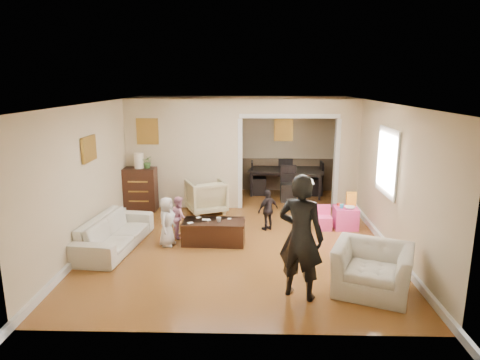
{
  "coord_description": "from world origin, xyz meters",
  "views": [
    {
      "loc": [
        0.22,
        -8.05,
        2.99
      ],
      "look_at": [
        0.0,
        0.2,
        1.05
      ],
      "focal_mm": 31.52,
      "sensor_mm": 36.0,
      "label": 1
    }
  ],
  "objects_px": {
    "child_toddler": "(268,210)",
    "cyan_cup": "(342,206)",
    "coffee_table": "(214,232)",
    "adult_person": "(301,237)",
    "child_kneel_b": "(179,217)",
    "dining_table": "(286,182)",
    "table_lamp": "(139,160)",
    "armchair_back": "(206,196)",
    "coffee_cup": "(219,220)",
    "sofa": "(115,233)",
    "dresser": "(141,189)",
    "armchair_front": "(372,269)",
    "child_kneel_a": "(167,222)",
    "play_table": "(345,218)"
  },
  "relations": [
    {
      "from": "child_toddler",
      "to": "cyan_cup",
      "type": "bearing_deg",
      "value": 145.88
    },
    {
      "from": "coffee_table",
      "to": "child_kneel_a",
      "type": "distance_m",
      "value": 0.9
    },
    {
      "from": "sofa",
      "to": "coffee_cup",
      "type": "height_order",
      "value": "sofa"
    },
    {
      "from": "armchair_back",
      "to": "coffee_cup",
      "type": "relative_size",
      "value": 9.17
    },
    {
      "from": "play_table",
      "to": "child_toddler",
      "type": "xyz_separation_m",
      "value": [
        -1.62,
        -0.14,
        0.2
      ]
    },
    {
      "from": "dresser",
      "to": "coffee_cup",
      "type": "relative_size",
      "value": 11.03
    },
    {
      "from": "armchair_front",
      "to": "cyan_cup",
      "type": "bearing_deg",
      "value": 109.64
    },
    {
      "from": "dresser",
      "to": "coffee_cup",
      "type": "height_order",
      "value": "dresser"
    },
    {
      "from": "child_kneel_a",
      "to": "child_kneel_b",
      "type": "xyz_separation_m",
      "value": [
        0.15,
        0.45,
        -0.05
      ]
    },
    {
      "from": "child_toddler",
      "to": "armchair_back",
      "type": "bearing_deg",
      "value": -77.16
    },
    {
      "from": "sofa",
      "to": "dresser",
      "type": "bearing_deg",
      "value": 9.38
    },
    {
      "from": "child_toddler",
      "to": "adult_person",
      "type": "bearing_deg",
      "value": 59.49
    },
    {
      "from": "armchair_back",
      "to": "child_toddler",
      "type": "height_order",
      "value": "child_toddler"
    },
    {
      "from": "play_table",
      "to": "armchair_back",
      "type": "bearing_deg",
      "value": 161.39
    },
    {
      "from": "coffee_table",
      "to": "adult_person",
      "type": "xyz_separation_m",
      "value": [
        1.39,
        -2.0,
        0.68
      ]
    },
    {
      "from": "dresser",
      "to": "child_kneel_b",
      "type": "distance_m",
      "value": 2.12
    },
    {
      "from": "sofa",
      "to": "armchair_front",
      "type": "xyz_separation_m",
      "value": [
        4.25,
        -1.54,
        0.06
      ]
    },
    {
      "from": "sofa",
      "to": "dresser",
      "type": "relative_size",
      "value": 1.95
    },
    {
      "from": "armchair_back",
      "to": "table_lamp",
      "type": "bearing_deg",
      "value": -27.9
    },
    {
      "from": "coffee_table",
      "to": "dining_table",
      "type": "height_order",
      "value": "dining_table"
    },
    {
      "from": "play_table",
      "to": "cyan_cup",
      "type": "bearing_deg",
      "value": -153.43
    },
    {
      "from": "table_lamp",
      "to": "child_toddler",
      "type": "relative_size",
      "value": 0.42
    },
    {
      "from": "coffee_table",
      "to": "child_kneel_a",
      "type": "bearing_deg",
      "value": -169.99
    },
    {
      "from": "cyan_cup",
      "to": "dining_table",
      "type": "distance_m",
      "value": 2.87
    },
    {
      "from": "armchair_front",
      "to": "cyan_cup",
      "type": "distance_m",
      "value": 2.68
    },
    {
      "from": "adult_person",
      "to": "sofa",
      "type": "bearing_deg",
      "value": -1.38
    },
    {
      "from": "play_table",
      "to": "armchair_front",
      "type": "bearing_deg",
      "value": -94.4
    },
    {
      "from": "sofa",
      "to": "table_lamp",
      "type": "height_order",
      "value": "table_lamp"
    },
    {
      "from": "adult_person",
      "to": "child_kneel_b",
      "type": "bearing_deg",
      "value": -20.87
    },
    {
      "from": "sofa",
      "to": "armchair_back",
      "type": "relative_size",
      "value": 2.35
    },
    {
      "from": "sofa",
      "to": "table_lamp",
      "type": "relative_size",
      "value": 5.53
    },
    {
      "from": "child_kneel_b",
      "to": "child_toddler",
      "type": "bearing_deg",
      "value": -93.11
    },
    {
      "from": "cyan_cup",
      "to": "child_kneel_a",
      "type": "bearing_deg",
      "value": -163.83
    },
    {
      "from": "child_kneel_a",
      "to": "sofa",
      "type": "bearing_deg",
      "value": 110.93
    },
    {
      "from": "table_lamp",
      "to": "cyan_cup",
      "type": "bearing_deg",
      "value": -15.0
    },
    {
      "from": "coffee_cup",
      "to": "armchair_front",
      "type": "bearing_deg",
      "value": -37.1
    },
    {
      "from": "armchair_back",
      "to": "adult_person",
      "type": "xyz_separation_m",
      "value": [
        1.73,
        -3.91,
        0.51
      ]
    },
    {
      "from": "coffee_cup",
      "to": "cyan_cup",
      "type": "distance_m",
      "value": 2.62
    },
    {
      "from": "play_table",
      "to": "cyan_cup",
      "type": "distance_m",
      "value": 0.29
    },
    {
      "from": "dining_table",
      "to": "armchair_front",
      "type": "bearing_deg",
      "value": -71.78
    },
    {
      "from": "coffee_table",
      "to": "child_kneel_b",
      "type": "xyz_separation_m",
      "value": [
        -0.7,
        0.3,
        0.19
      ]
    },
    {
      "from": "armchair_front",
      "to": "child_kneel_a",
      "type": "relative_size",
      "value": 1.16
    },
    {
      "from": "table_lamp",
      "to": "coffee_cup",
      "type": "xyz_separation_m",
      "value": [
        2.0,
        -2.09,
        -0.72
      ]
    },
    {
      "from": "coffee_table",
      "to": "dining_table",
      "type": "distance_m",
      "value": 3.92
    },
    {
      "from": "dining_table",
      "to": "child_kneel_b",
      "type": "distance_m",
      "value": 4.02
    },
    {
      "from": "play_table",
      "to": "child_toddler",
      "type": "bearing_deg",
      "value": -175.04
    },
    {
      "from": "cyan_cup",
      "to": "adult_person",
      "type": "height_order",
      "value": "adult_person"
    },
    {
      "from": "armchair_front",
      "to": "cyan_cup",
      "type": "relative_size",
      "value": 13.38
    },
    {
      "from": "table_lamp",
      "to": "child_kneel_b",
      "type": "height_order",
      "value": "table_lamp"
    },
    {
      "from": "play_table",
      "to": "dining_table",
      "type": "xyz_separation_m",
      "value": [
        -1.01,
        2.66,
        0.12
      ]
    }
  ]
}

